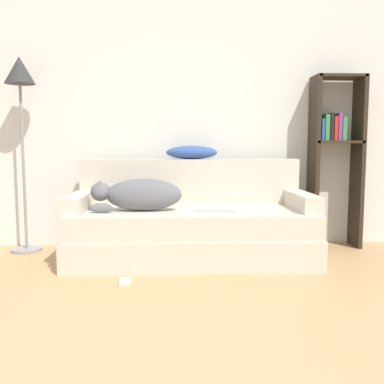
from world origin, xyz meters
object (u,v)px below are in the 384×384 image
at_px(dog, 139,195).
at_px(laptop, 217,209).
at_px(bookshelf, 335,149).
at_px(throw_pillow, 192,152).
at_px(couch, 192,235).
at_px(power_adapter, 125,281).
at_px(floor_lamp, 20,93).

relative_size(dog, laptop, 2.02).
bearing_deg(dog, bookshelf, 15.60).
xyz_separation_m(laptop, throw_pillow, (-0.18, 0.45, 0.44)).
relative_size(laptop, throw_pillow, 0.78).
bearing_deg(laptop, throw_pillow, 124.16).
bearing_deg(throw_pillow, couch, -92.42).
height_order(bookshelf, power_adapter, bookshelf).
xyz_separation_m(couch, power_adapter, (-0.47, -0.60, -0.19)).
relative_size(floor_lamp, power_adapter, 22.06).
relative_size(laptop, power_adapter, 4.64).
distance_m(throw_pillow, power_adapter, 1.37).
relative_size(couch, dog, 2.74).
bearing_deg(couch, bookshelf, 17.47).
relative_size(couch, throw_pillow, 4.33).
bearing_deg(laptop, couch, 169.07).
relative_size(dog, floor_lamp, 0.43).
height_order(dog, bookshelf, bookshelf).
xyz_separation_m(bookshelf, floor_lamp, (-2.75, -0.08, 0.48)).
xyz_separation_m(couch, laptop, (0.20, -0.08, 0.22)).
bearing_deg(laptop, bookshelf, 35.96).
relative_size(dog, bookshelf, 0.46).
bearing_deg(power_adapter, throw_pillow, 63.31).
xyz_separation_m(throw_pillow, bookshelf, (1.30, 0.05, 0.03)).
xyz_separation_m(laptop, bookshelf, (1.11, 0.50, 0.47)).
distance_m(dog, power_adapter, 0.75).
bearing_deg(bookshelf, couch, -162.53).
distance_m(floor_lamp, power_adapter, 1.91).
height_order(bookshelf, floor_lamp, floor_lamp).
bearing_deg(floor_lamp, throw_pillow, 1.27).
height_order(couch, floor_lamp, floor_lamp).
xyz_separation_m(dog, throw_pillow, (0.43, 0.43, 0.32)).
height_order(dog, floor_lamp, floor_lamp).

